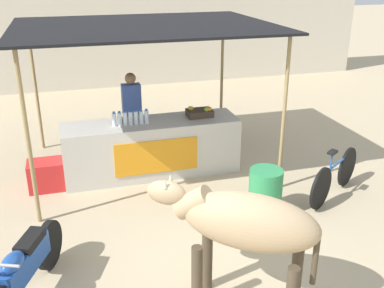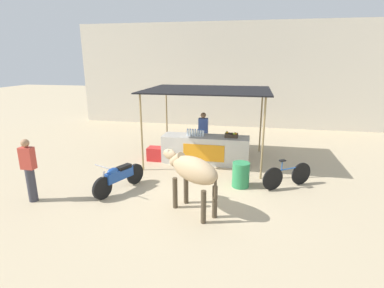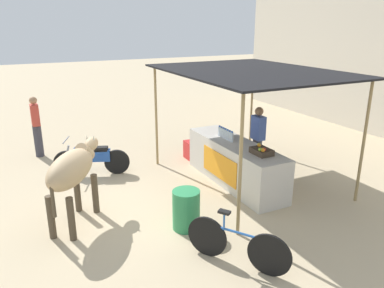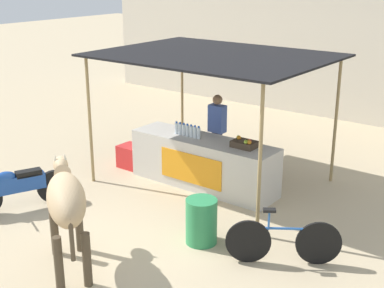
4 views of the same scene
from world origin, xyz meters
name	(u,v)px [view 2 (image 2 of 4)]	position (x,y,z in m)	size (l,w,h in m)	color
ground_plane	(193,188)	(0.00, 0.00, 0.00)	(60.00, 60.00, 0.00)	tan
building_wall_far	(224,75)	(0.00, 8.54, 2.68)	(16.00, 0.50, 5.36)	beige
stall_counter	(205,149)	(0.00, 2.20, 0.48)	(3.00, 0.82, 0.96)	beige
stall_awning	(207,92)	(0.00, 2.50, 2.44)	(4.20, 3.20, 2.54)	black
water_bottle_row	(195,133)	(-0.35, 2.15, 1.07)	(0.61, 0.07, 0.25)	silver
fruit_crate	(231,135)	(0.89, 2.25, 1.03)	(0.44, 0.32, 0.18)	#3F3326
vendor_behind_counter	(203,134)	(-0.21, 2.95, 0.85)	(0.34, 0.22, 1.65)	#383842
cooler_box	(156,154)	(-1.77, 2.10, 0.24)	(0.60, 0.44, 0.48)	red
water_barrel	(241,175)	(1.31, 0.35, 0.36)	(0.49, 0.49, 0.72)	#2D8C51
cow	(192,171)	(0.24, -1.35, 1.03)	(1.69, 1.36, 1.44)	tan
motorcycle_parked	(119,177)	(-1.96, -0.62, 0.43)	(0.86, 1.69, 0.90)	black
bicycle_leaning	(287,176)	(2.60, 0.57, 0.35)	(1.40, 0.96, 0.85)	black
passerby_on_street	(29,170)	(-3.89, -1.61, 0.85)	(0.34, 0.22, 1.65)	#383842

